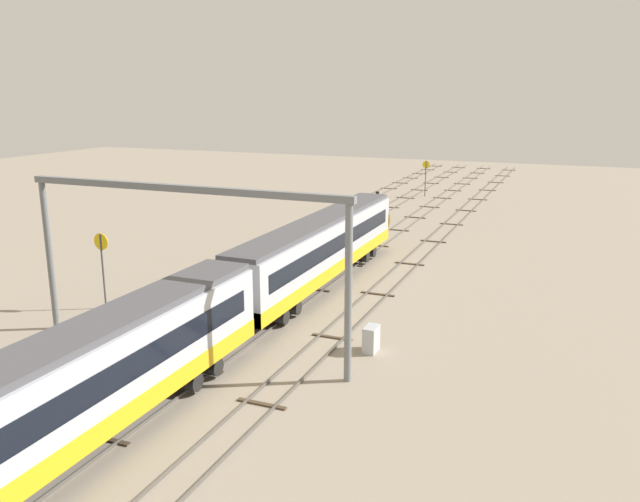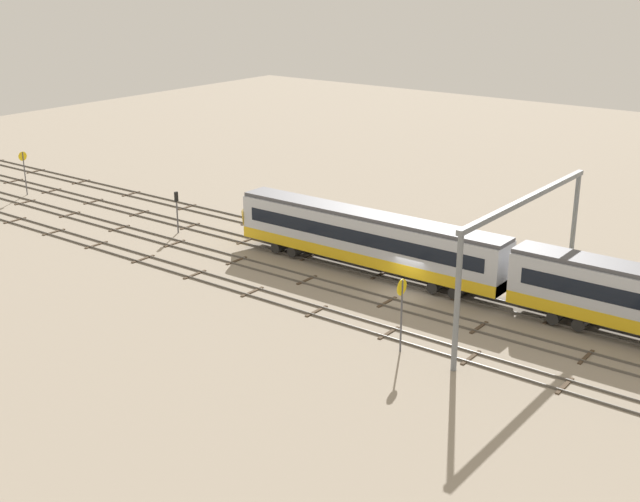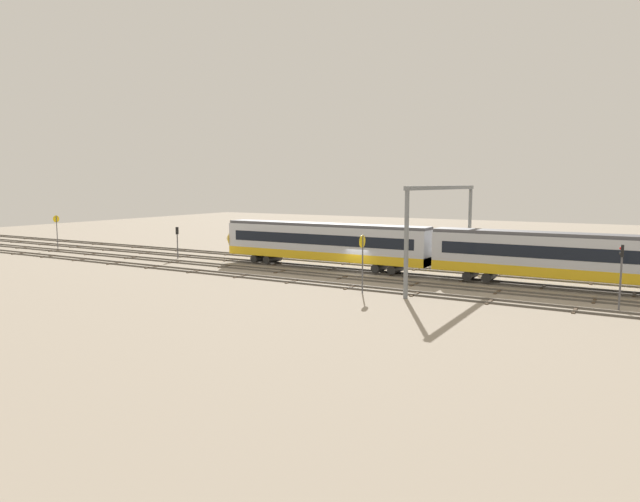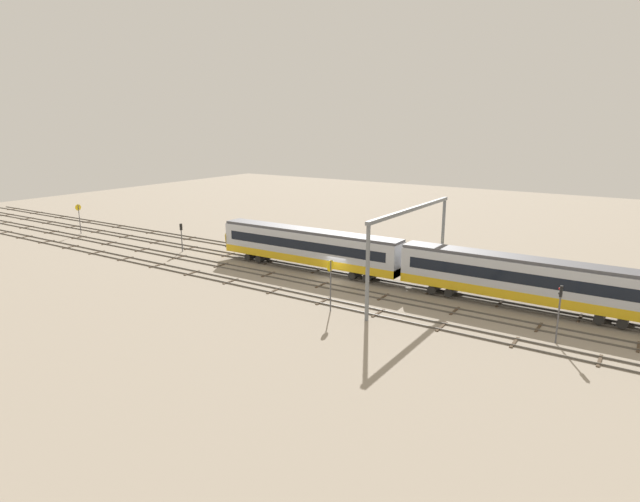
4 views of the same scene
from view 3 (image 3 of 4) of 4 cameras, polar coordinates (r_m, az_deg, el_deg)
The scene contains 11 objects.
ground_plane at distance 58.33m, azimuth 3.41°, elevation -2.36°, with size 188.29×188.29×0.00m, color gray.
track_near_foreground at distance 64.33m, azimuth 6.11°, elevation -1.47°, with size 172.29×2.40×0.16m.
track_with_train at distance 60.30m, azimuth 4.37°, elevation -2.00°, with size 172.29×2.40×0.16m.
track_middle at distance 56.35m, azimuth 2.37°, elevation -2.61°, with size 172.29×2.40×0.16m.
track_second_far at distance 52.47m, azimuth 0.08°, elevation -3.30°, with size 172.29×2.40×0.16m.
overhead_gantry at distance 54.42m, azimuth 12.24°, elevation 4.03°, with size 0.40×18.89×9.04m.
speed_sign_near_foreground at distance 89.67m, azimuth -24.88°, elevation 2.24°, with size 0.14×0.99×4.73m.
speed_sign_mid_trackside at distance 47.93m, azimuth 4.27°, elevation -0.31°, with size 0.14×1.08×4.96m.
signal_light_trackside_approach at distance 46.92m, azimuth 27.94°, elevation -1.49°, with size 0.31×0.32×4.83m.
signal_light_trackside_departure at distance 72.56m, azimuth -14.12°, elevation 1.30°, with size 0.31×0.32×3.92m.
relay_cabinet at distance 64.76m, azimuth 11.36°, elevation -0.94°, with size 1.18×0.65×1.42m.
Camera 3 is at (-25.93, 51.42, 9.23)m, focal length 31.94 mm.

